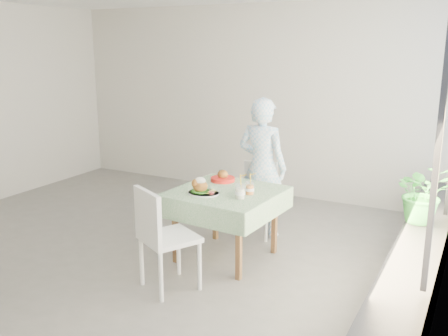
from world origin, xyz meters
The scene contains 12 objects.
floor centered at (0.00, 0.00, 0.00)m, with size 6.00×6.00×0.00m, color #5C5A57.
wall_back centered at (0.00, 2.50, 1.40)m, with size 6.00×0.02×2.80m, color beige.
window_ledge centered at (2.80, 0.00, 0.25)m, with size 0.40×4.80×0.50m, color black.
cafe_table centered at (0.90, 0.05, 0.46)m, with size 1.11×1.11×0.74m.
chair_far centered at (0.90, 0.82, 0.27)m, with size 0.46×0.46×0.86m.
chair_near centered at (0.75, -0.81, 0.30)m, with size 0.62×0.62×0.98m.
diner centered at (0.95, 0.86, 0.82)m, with size 0.60×0.39×1.64m, color #90C7E7.
main_dish centered at (0.74, -0.16, 0.80)m, with size 0.34×0.34×0.17m.
juice_cup_orange centered at (1.17, 0.05, 0.80)m, with size 0.09×0.09×0.26m.
juice_cup_lemonade centered at (1.15, -0.12, 0.81)m, with size 0.10×0.10×0.29m.
second_dish centered at (0.69, 0.37, 0.78)m, with size 0.27×0.27×0.13m.
potted_plant centered at (2.74, 0.72, 0.80)m, with size 0.55×0.47×0.61m, color #25712A.
Camera 1 is at (3.20, -4.34, 2.21)m, focal length 40.00 mm.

